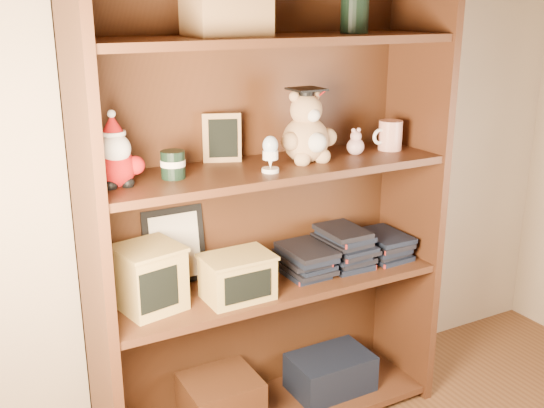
% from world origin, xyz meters
% --- Properties ---
extents(bookcase, '(1.20, 0.35, 1.60)m').
position_xyz_m(bookcase, '(0.04, 1.36, 0.78)').
color(bookcase, '#482614').
rests_on(bookcase, ground).
extents(shelf_lower, '(1.14, 0.33, 0.02)m').
position_xyz_m(shelf_lower, '(0.04, 1.30, 0.54)').
color(shelf_lower, '#482614').
rests_on(shelf_lower, ground).
extents(shelf_upper, '(1.14, 0.33, 0.02)m').
position_xyz_m(shelf_upper, '(0.04, 1.30, 0.94)').
color(shelf_upper, '#482614').
rests_on(shelf_upper, ground).
extents(santa_plush, '(0.16, 0.11, 0.22)m').
position_xyz_m(santa_plush, '(-0.46, 1.30, 1.03)').
color(santa_plush, '#A50F0F').
rests_on(santa_plush, shelf_upper).
extents(teachers_tin, '(0.07, 0.07, 0.08)m').
position_xyz_m(teachers_tin, '(-0.29, 1.30, 0.99)').
color(teachers_tin, black).
rests_on(teachers_tin, shelf_upper).
extents(chalkboard_plaque, '(0.12, 0.09, 0.16)m').
position_xyz_m(chalkboard_plaque, '(-0.08, 1.42, 1.03)').
color(chalkboard_plaque, '#9E7547').
rests_on(chalkboard_plaque, shelf_upper).
extents(egg_cup, '(0.05, 0.05, 0.11)m').
position_xyz_m(egg_cup, '(-0.00, 1.23, 1.01)').
color(egg_cup, white).
rests_on(egg_cup, shelf_upper).
extents(grad_teddy_bear, '(0.20, 0.17, 0.24)m').
position_xyz_m(grad_teddy_bear, '(0.17, 1.30, 1.04)').
color(grad_teddy_bear, tan).
rests_on(grad_teddy_bear, shelf_upper).
extents(pink_figurine, '(0.06, 0.06, 0.09)m').
position_xyz_m(pink_figurine, '(0.37, 1.30, 0.99)').
color(pink_figurine, '#CA9C9C').
rests_on(pink_figurine, shelf_upper).
extents(teacher_mug, '(0.12, 0.08, 0.10)m').
position_xyz_m(teacher_mug, '(0.51, 1.30, 1.00)').
color(teacher_mug, silver).
rests_on(teacher_mug, shelf_upper).
extents(certificate_frame, '(0.21, 0.05, 0.26)m').
position_xyz_m(certificate_frame, '(-0.25, 1.44, 0.68)').
color(certificate_frame, black).
rests_on(certificate_frame, shelf_lower).
extents(treats_box, '(0.22, 0.22, 0.20)m').
position_xyz_m(treats_box, '(-0.38, 1.30, 0.65)').
color(treats_box, tan).
rests_on(treats_box, shelf_lower).
extents(pencils_box, '(0.22, 0.16, 0.14)m').
position_xyz_m(pencils_box, '(-0.11, 1.24, 0.62)').
color(pencils_box, tan).
rests_on(pencils_box, shelf_lower).
extents(book_stack_left, '(0.14, 0.20, 0.10)m').
position_xyz_m(book_stack_left, '(0.17, 1.30, 0.60)').
color(book_stack_left, black).
rests_on(book_stack_left, shelf_lower).
extents(book_stack_mid, '(0.14, 0.20, 0.13)m').
position_xyz_m(book_stack_mid, '(0.34, 1.30, 0.61)').
color(book_stack_mid, black).
rests_on(book_stack_mid, shelf_lower).
extents(book_stack_right, '(0.14, 0.20, 0.08)m').
position_xyz_m(book_stack_right, '(0.51, 1.30, 0.59)').
color(book_stack_right, black).
rests_on(book_stack_right, shelf_lower).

